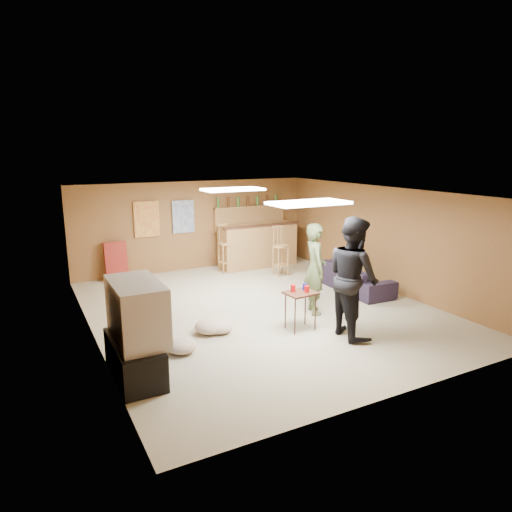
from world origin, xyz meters
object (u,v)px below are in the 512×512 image
tv_body (137,311)px  sofa (355,277)px  tray_table (300,311)px  bar_counter (258,245)px  person_olive (315,269)px  person_black (353,277)px

tv_body → sofa: (5.02, 1.66, -0.62)m
tray_table → bar_counter: bearing=71.4°
tv_body → person_olive: person_olive is taller
person_olive → tray_table: (-0.68, -0.57, -0.51)m
bar_counter → sofa: size_ratio=1.05×
sofa → person_black: bearing=141.9°
person_black → tray_table: bearing=53.6°
sofa → bar_counter: bearing=20.1°
person_olive → tray_table: 1.02m
bar_counter → tray_table: size_ratio=3.06×
person_black → sofa: size_ratio=1.03×
bar_counter → person_olive: size_ratio=1.19×
tv_body → bar_counter: size_ratio=0.55×
sofa → tray_table: bearing=123.2°
bar_counter → tray_table: 4.34m
bar_counter → person_black: 4.76m
sofa → person_olive: bearing=118.3°
bar_counter → tv_body: bearing=-133.0°
tv_body → bar_counter: 6.09m
person_black → tray_table: size_ratio=2.98×
tv_body → tray_table: tv_body is taller
person_black → tray_table: person_black is taller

